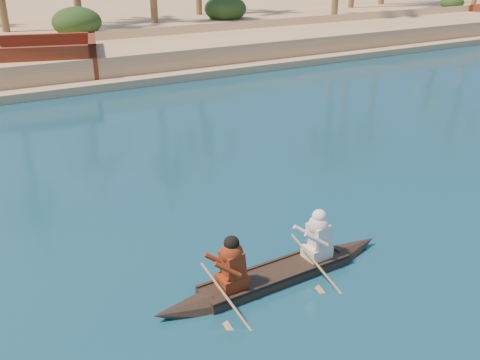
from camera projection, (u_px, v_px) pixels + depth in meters
sandy_embankment at (81, 18)px, 45.74m from camera, size 150.00×51.00×1.50m
shrub_cluster at (150, 30)px, 33.36m from camera, size 100.00×6.00×2.40m
canoe at (276, 267)px, 9.88m from camera, size 4.97×0.72×1.37m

